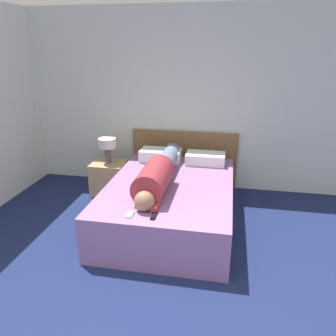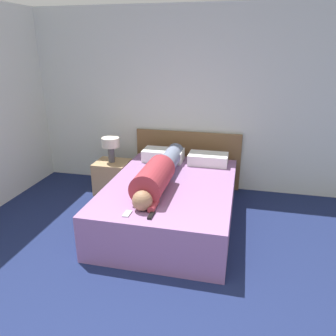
{
  "view_description": "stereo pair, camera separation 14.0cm",
  "coord_description": "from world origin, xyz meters",
  "px_view_note": "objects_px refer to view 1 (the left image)",
  "views": [
    {
      "loc": [
        0.58,
        -1.08,
        2.06
      ],
      "look_at": [
        -0.07,
        2.31,
        0.77
      ],
      "focal_mm": 35.0,
      "sensor_mm": 36.0,
      "label": 1
    },
    {
      "loc": [
        0.71,
        -1.05,
        2.06
      ],
      "look_at": [
        -0.07,
        2.31,
        0.77
      ],
      "focal_mm": 35.0,
      "sensor_mm": 36.0,
      "label": 2
    }
  ],
  "objects_px": {
    "bed": "(170,203)",
    "cell_phone": "(130,214)",
    "nightstand": "(110,178)",
    "pillow_second": "(205,158)",
    "person_lying": "(159,173)",
    "pillow_near_headboard": "(161,155)",
    "table_lamp": "(107,145)",
    "tv_remote": "(154,215)"
  },
  "relations": [
    {
      "from": "bed",
      "to": "nightstand",
      "type": "relative_size",
      "value": 4.31
    },
    {
      "from": "pillow_second",
      "to": "cell_phone",
      "type": "xyz_separation_m",
      "value": [
        -0.6,
        -1.63,
        -0.07
      ]
    },
    {
      "from": "nightstand",
      "to": "bed",
      "type": "bearing_deg",
      "value": -33.32
    },
    {
      "from": "nightstand",
      "to": "table_lamp",
      "type": "bearing_deg",
      "value": -90.0
    },
    {
      "from": "pillow_near_headboard",
      "to": "table_lamp",
      "type": "bearing_deg",
      "value": -172.29
    },
    {
      "from": "person_lying",
      "to": "cell_phone",
      "type": "xyz_separation_m",
      "value": [
        -0.12,
        -0.78,
        -0.14
      ]
    },
    {
      "from": "nightstand",
      "to": "cell_phone",
      "type": "distance_m",
      "value": 1.75
    },
    {
      "from": "tv_remote",
      "to": "pillow_near_headboard",
      "type": "bearing_deg",
      "value": 99.78
    },
    {
      "from": "person_lying",
      "to": "tv_remote",
      "type": "height_order",
      "value": "person_lying"
    },
    {
      "from": "nightstand",
      "to": "cell_phone",
      "type": "xyz_separation_m",
      "value": [
        0.79,
        -1.53,
        0.29
      ]
    },
    {
      "from": "table_lamp",
      "to": "cell_phone",
      "type": "bearing_deg",
      "value": -62.71
    },
    {
      "from": "person_lying",
      "to": "pillow_near_headboard",
      "type": "xyz_separation_m",
      "value": [
        -0.16,
        0.85,
        -0.06
      ]
    },
    {
      "from": "pillow_second",
      "to": "person_lying",
      "type": "bearing_deg",
      "value": -119.36
    },
    {
      "from": "bed",
      "to": "person_lying",
      "type": "xyz_separation_m",
      "value": [
        -0.13,
        -0.07,
        0.4
      ]
    },
    {
      "from": "cell_phone",
      "to": "nightstand",
      "type": "bearing_deg",
      "value": 117.29
    },
    {
      "from": "nightstand",
      "to": "person_lying",
      "type": "distance_m",
      "value": 1.25
    },
    {
      "from": "table_lamp",
      "to": "pillow_near_headboard",
      "type": "height_order",
      "value": "table_lamp"
    },
    {
      "from": "nightstand",
      "to": "pillow_near_headboard",
      "type": "xyz_separation_m",
      "value": [
        0.75,
        0.1,
        0.36
      ]
    },
    {
      "from": "bed",
      "to": "table_lamp",
      "type": "relative_size",
      "value": 5.66
    },
    {
      "from": "bed",
      "to": "table_lamp",
      "type": "xyz_separation_m",
      "value": [
        -1.04,
        0.68,
        0.48
      ]
    },
    {
      "from": "table_lamp",
      "to": "cell_phone",
      "type": "height_order",
      "value": "table_lamp"
    },
    {
      "from": "pillow_near_headboard",
      "to": "pillow_second",
      "type": "xyz_separation_m",
      "value": [
        0.64,
        0.0,
        -0.01
      ]
    },
    {
      "from": "person_lying",
      "to": "cell_phone",
      "type": "relative_size",
      "value": 13.33
    },
    {
      "from": "bed",
      "to": "pillow_second",
      "type": "distance_m",
      "value": 0.92
    },
    {
      "from": "pillow_second",
      "to": "tv_remote",
      "type": "bearing_deg",
      "value": -102.58
    },
    {
      "from": "person_lying",
      "to": "cell_phone",
      "type": "bearing_deg",
      "value": -98.71
    },
    {
      "from": "table_lamp",
      "to": "bed",
      "type": "bearing_deg",
      "value": -33.32
    },
    {
      "from": "pillow_second",
      "to": "bed",
      "type": "bearing_deg",
      "value": -114.21
    },
    {
      "from": "pillow_near_headboard",
      "to": "tv_remote",
      "type": "relative_size",
      "value": 3.76
    },
    {
      "from": "bed",
      "to": "cell_phone",
      "type": "xyz_separation_m",
      "value": [
        -0.25,
        -0.85,
        0.26
      ]
    },
    {
      "from": "table_lamp",
      "to": "tv_remote",
      "type": "relative_size",
      "value": 2.43
    },
    {
      "from": "nightstand",
      "to": "cell_phone",
      "type": "height_order",
      "value": "cell_phone"
    },
    {
      "from": "table_lamp",
      "to": "pillow_second",
      "type": "relative_size",
      "value": 0.68
    },
    {
      "from": "person_lying",
      "to": "nightstand",
      "type": "bearing_deg",
      "value": 140.44
    },
    {
      "from": "nightstand",
      "to": "pillow_second",
      "type": "bearing_deg",
      "value": 4.18
    },
    {
      "from": "person_lying",
      "to": "pillow_second",
      "type": "relative_size",
      "value": 3.24
    },
    {
      "from": "cell_phone",
      "to": "pillow_near_headboard",
      "type": "bearing_deg",
      "value": 91.4
    },
    {
      "from": "nightstand",
      "to": "tv_remote",
      "type": "xyz_separation_m",
      "value": [
        1.03,
        -1.52,
        0.29
      ]
    },
    {
      "from": "person_lying",
      "to": "cell_phone",
      "type": "height_order",
      "value": "person_lying"
    },
    {
      "from": "bed",
      "to": "nightstand",
      "type": "height_order",
      "value": "bed"
    },
    {
      "from": "person_lying",
      "to": "pillow_near_headboard",
      "type": "relative_size",
      "value": 3.07
    },
    {
      "from": "pillow_near_headboard",
      "to": "cell_phone",
      "type": "distance_m",
      "value": 1.64
    }
  ]
}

